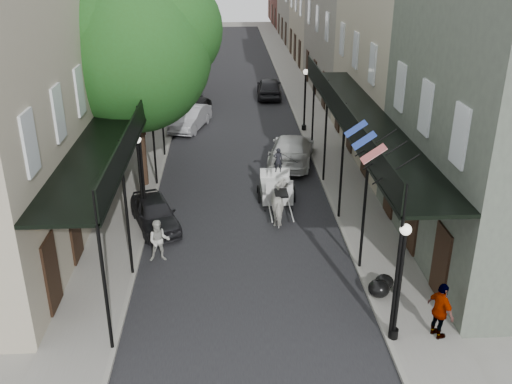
{
  "coord_description": "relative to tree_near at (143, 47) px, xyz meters",
  "views": [
    {
      "loc": [
        -0.61,
        -15.25,
        10.72
      ],
      "look_at": [
        0.49,
        5.37,
        1.6
      ],
      "focal_mm": 40.0,
      "sensor_mm": 36.0,
      "label": 1
    }
  ],
  "objects": [
    {
      "name": "tree_near",
      "position": [
        0.0,
        0.0,
        0.0
      ],
      "size": [
        7.31,
        6.8,
        9.63
      ],
      "color": "#382619",
      "rests_on": "sidewalk_left"
    },
    {
      "name": "car_left_near",
      "position": [
        0.6,
        -4.48,
        -5.85
      ],
      "size": [
        2.64,
        4.02,
        1.27
      ],
      "primitive_type": "imported",
      "rotation": [
        0.0,
        0.0,
        0.33
      ],
      "color": "black",
      "rests_on": "ground"
    },
    {
      "name": "sidewalk_left",
      "position": [
        -0.8,
        9.82,
        -6.43
      ],
      "size": [
        2.2,
        90.0,
        0.12
      ],
      "primitive_type": "cube",
      "color": "gray",
      "rests_on": "ground"
    },
    {
      "name": "trash_bags",
      "position": [
        8.51,
        -9.89,
        -6.09
      ],
      "size": [
        0.95,
        1.1,
        0.59
      ],
      "color": "black",
      "rests_on": "sidewalk_right"
    },
    {
      "name": "lamppost_right_near",
      "position": [
        8.3,
        -12.18,
        -4.44
      ],
      "size": [
        0.32,
        0.32,
        3.71
      ],
      "color": "black",
      "rests_on": "sidewalk_right"
    },
    {
      "name": "pedestrian_walking",
      "position": [
        1.05,
        -7.18,
        -5.68
      ],
      "size": [
        0.83,
        0.67,
        1.61
      ],
      "primitive_type": "imported",
      "rotation": [
        0.0,
        0.0,
        0.08
      ],
      "color": "#B5B5AA",
      "rests_on": "ground"
    },
    {
      "name": "car_left_mid",
      "position": [
        1.34,
        8.75,
        -5.78
      ],
      "size": [
        2.61,
        4.52,
        1.41
      ],
      "primitive_type": "imported",
      "rotation": [
        0.0,
        0.0,
        -0.28
      ],
      "color": "#A4A4A9",
      "rests_on": "ground"
    },
    {
      "name": "ground",
      "position": [
        4.2,
        -10.18,
        -6.49
      ],
      "size": [
        140.0,
        140.0,
        0.0
      ],
      "primitive_type": "plane",
      "color": "gray",
      "rests_on": "ground"
    },
    {
      "name": "car_left_far",
      "position": [
        1.0,
        13.88,
        -5.85
      ],
      "size": [
        3.68,
        5.04,
        1.27
      ],
      "primitive_type": "imported",
      "rotation": [
        0.0,
        0.0,
        0.38
      ],
      "color": "black",
      "rests_on": "ground"
    },
    {
      "name": "car_right_far",
      "position": [
        6.8,
        16.32,
        -5.74
      ],
      "size": [
        1.95,
        4.45,
        1.49
      ],
      "primitive_type": "imported",
      "rotation": [
        0.0,
        0.0,
        3.1
      ],
      "color": "black",
      "rests_on": "ground"
    },
    {
      "name": "pedestrian_sidewalk_right",
      "position": [
        9.6,
        -12.18,
        -5.48
      ],
      "size": [
        0.77,
        1.12,
        1.77
      ],
      "primitive_type": "imported",
      "rotation": [
        0.0,
        0.0,
        1.93
      ],
      "color": "gray",
      "rests_on": "sidewalk_right"
    },
    {
      "name": "sidewalk_right",
      "position": [
        9.2,
        9.82,
        -6.43
      ],
      "size": [
        2.2,
        90.0,
        0.12
      ],
      "primitive_type": "cube",
      "color": "gray",
      "rests_on": "ground"
    },
    {
      "name": "carriage",
      "position": [
        5.75,
        -1.69,
        -5.45
      ],
      "size": [
        1.68,
        2.36,
        2.67
      ],
      "rotation": [
        0.0,
        0.0,
        0.01
      ],
      "color": "black",
      "rests_on": "ground"
    },
    {
      "name": "building_row_right",
      "position": [
        12.8,
        19.82,
        -1.24
      ],
      "size": [
        5.0,
        80.0,
        10.5
      ],
      "primitive_type": "cube",
      "color": "gray",
      "rests_on": "ground"
    },
    {
      "name": "pedestrian_sidewalk_left",
      "position": [
        -1.44,
        7.42,
        -5.4
      ],
      "size": [
        1.45,
        1.21,
        1.94
      ],
      "primitive_type": "imported",
      "rotation": [
        0.0,
        0.0,
        3.61
      ],
      "color": "gray",
      "rests_on": "sidewalk_left"
    },
    {
      "name": "gallery_right",
      "position": [
        8.99,
        -3.2,
        -2.44
      ],
      "size": [
        2.2,
        18.05,
        4.88
      ],
      "color": "black",
      "rests_on": "sidewalk_right"
    },
    {
      "name": "road",
      "position": [
        4.2,
        9.82,
        -6.48
      ],
      "size": [
        8.0,
        90.0,
        0.01
      ],
      "primitive_type": "cube",
      "color": "black",
      "rests_on": "ground"
    },
    {
      "name": "building_row_left",
      "position": [
        -4.4,
        19.82,
        -1.24
      ],
      "size": [
        5.0,
        80.0,
        10.5
      ],
      "primitive_type": "cube",
      "color": "#A29882",
      "rests_on": "ground"
    },
    {
      "name": "horse",
      "position": [
        5.77,
        -4.18,
        -5.69
      ],
      "size": [
        0.87,
        1.89,
        1.59
      ],
      "primitive_type": "imported",
      "rotation": [
        0.0,
        0.0,
        3.15
      ],
      "color": "silver",
      "rests_on": "ground"
    },
    {
      "name": "lamppost_right_far",
      "position": [
        8.3,
        7.82,
        -4.44
      ],
      "size": [
        0.32,
        0.32,
        3.71
      ],
      "color": "black",
      "rests_on": "sidewalk_right"
    },
    {
      "name": "lamppost_left",
      "position": [
        0.1,
        -4.18,
        -4.44
      ],
      "size": [
        0.32,
        0.32,
        3.71
      ],
      "color": "black",
      "rests_on": "sidewalk_left"
    },
    {
      "name": "tree_far",
      "position": [
        -0.05,
        14.0,
        -0.65
      ],
      "size": [
        6.45,
        6.0,
        8.61
      ],
      "color": "#382619",
      "rests_on": "sidewalk_left"
    },
    {
      "name": "car_right_near",
      "position": [
        6.94,
        2.51,
        -5.74
      ],
      "size": [
        3.13,
        5.51,
        1.5
      ],
      "primitive_type": "imported",
      "rotation": [
        0.0,
        0.0,
        2.93
      ],
      "color": "silver",
      "rests_on": "ground"
    },
    {
      "name": "gallery_left",
      "position": [
        -0.59,
        -3.2,
        -2.44
      ],
      "size": [
        2.2,
        18.05,
        4.88
      ],
      "color": "black",
      "rests_on": "sidewalk_left"
    }
  ]
}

